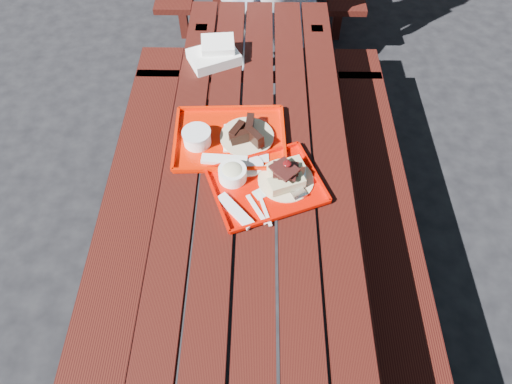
% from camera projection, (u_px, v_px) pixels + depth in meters
% --- Properties ---
extents(ground, '(60.00, 60.00, 0.00)m').
position_uv_depth(ground, '(256.00, 262.00, 2.39)').
color(ground, black).
rests_on(ground, ground).
extents(picnic_table_near, '(1.41, 2.40, 0.75)m').
position_uv_depth(picnic_table_near, '(257.00, 200.00, 1.94)').
color(picnic_table_near, '#39110A').
rests_on(picnic_table_near, ground).
extents(near_tray, '(0.49, 0.44, 0.13)m').
position_uv_depth(near_tray, '(264.00, 179.00, 1.73)').
color(near_tray, '#CC0B00').
rests_on(near_tray, picnic_table_near).
extents(far_tray, '(0.47, 0.37, 0.08)m').
position_uv_depth(far_tray, '(228.00, 138.00, 1.86)').
color(far_tray, red).
rests_on(far_tray, picnic_table_near).
extents(white_cloth, '(0.27, 0.24, 0.09)m').
position_uv_depth(white_cloth, '(215.00, 54.00, 2.17)').
color(white_cloth, white).
rests_on(white_cloth, picnic_table_near).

